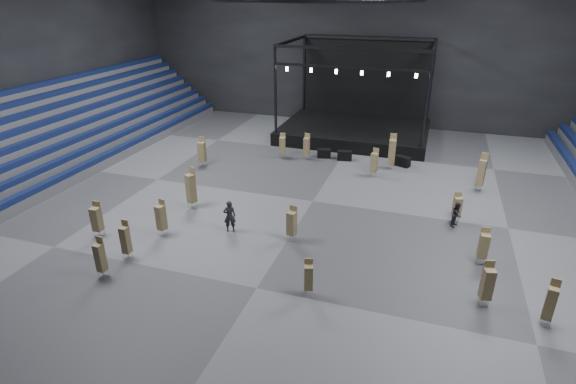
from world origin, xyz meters
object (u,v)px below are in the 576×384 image
(flight_case_right, at_px, (402,161))
(chair_stack_5, at_px, (487,283))
(chair_stack_2, at_px, (309,277))
(chair_stack_3, at_px, (392,151))
(flight_case_mid, at_px, (345,156))
(chair_stack_15, at_px, (125,239))
(chair_stack_14, at_px, (374,162))
(chair_stack_16, at_px, (191,188))
(chair_stack_6, at_px, (282,145))
(chair_stack_13, at_px, (550,303))
(chair_stack_12, at_px, (100,257))
(man_center, at_px, (230,216))
(crew_member, at_px, (457,214))
(flight_case_left, at_px, (324,153))
(chair_stack_4, at_px, (481,172))
(chair_stack_7, at_px, (457,206))
(chair_stack_10, at_px, (307,146))
(chair_stack_1, at_px, (202,151))
(chair_stack_8, at_px, (97,218))
(chair_stack_11, at_px, (484,245))
(chair_stack_0, at_px, (161,217))
(chair_stack_9, at_px, (292,223))
(stage, at_px, (356,122))

(flight_case_right, relative_size, chair_stack_5, 0.54)
(chair_stack_2, relative_size, chair_stack_3, 0.66)
(flight_case_mid, height_order, chair_stack_15, chair_stack_15)
(chair_stack_3, height_order, chair_stack_14, chair_stack_3)
(flight_case_mid, relative_size, chair_stack_16, 0.43)
(chair_stack_6, xyz_separation_m, chair_stack_13, (17.84, -16.64, -0.00))
(chair_stack_12, xyz_separation_m, man_center, (4.20, 6.35, -0.14))
(crew_member, bearing_deg, flight_case_left, 65.88)
(flight_case_right, xyz_separation_m, chair_stack_15, (-13.00, -19.07, 0.74))
(chair_stack_4, distance_m, chair_stack_7, 5.90)
(flight_case_left, xyz_separation_m, chair_stack_6, (-3.41, -1.28, 0.80))
(chair_stack_10, bearing_deg, crew_member, -36.89)
(chair_stack_13, bearing_deg, chair_stack_1, 164.97)
(chair_stack_4, height_order, man_center, chair_stack_4)
(flight_case_left, bearing_deg, chair_stack_1, -150.06)
(chair_stack_2, height_order, chair_stack_13, chair_stack_13)
(chair_stack_8, xyz_separation_m, chair_stack_11, (21.43, 3.93, -0.05))
(flight_case_right, xyz_separation_m, chair_stack_0, (-12.59, -16.26, 0.78))
(flight_case_mid, height_order, chair_stack_5, chair_stack_5)
(chair_stack_14, height_order, chair_stack_16, chair_stack_16)
(chair_stack_1, bearing_deg, chair_stack_12, -87.76)
(chair_stack_0, xyz_separation_m, chair_stack_2, (9.86, -2.87, -0.18))
(chair_stack_6, distance_m, chair_stack_8, 17.35)
(chair_stack_15, bearing_deg, chair_stack_16, 86.64)
(chair_stack_1, bearing_deg, chair_stack_4, -2.21)
(chair_stack_15, bearing_deg, flight_case_right, 54.84)
(flight_case_mid, xyz_separation_m, chair_stack_11, (10.19, -13.56, 0.72))
(chair_stack_10, height_order, chair_stack_12, chair_stack_10)
(chair_stack_1, bearing_deg, chair_stack_13, -35.62)
(chair_stack_2, relative_size, chair_stack_10, 0.85)
(chair_stack_11, distance_m, chair_stack_13, 4.91)
(flight_case_mid, xyz_separation_m, chair_stack_2, (2.13, -19.04, 0.61))
(chair_stack_9, bearing_deg, flight_case_mid, 100.88)
(chair_stack_3, height_order, chair_stack_6, chair_stack_3)
(chair_stack_3, xyz_separation_m, chair_stack_15, (-12.16, -18.14, -0.35))
(flight_case_mid, distance_m, chair_stack_7, 12.64)
(chair_stack_15, distance_m, crew_member, 19.56)
(flight_case_mid, distance_m, chair_stack_13, 21.86)
(chair_stack_6, bearing_deg, chair_stack_14, -23.98)
(chair_stack_11, distance_m, man_center, 14.30)
(chair_stack_7, height_order, chair_stack_14, chair_stack_14)
(flight_case_right, relative_size, chair_stack_12, 0.56)
(flight_case_mid, relative_size, chair_stack_5, 0.53)
(flight_case_mid, height_order, chair_stack_11, chair_stack_11)
(stage, distance_m, chair_stack_7, 18.79)
(chair_stack_1, relative_size, chair_stack_15, 1.10)
(chair_stack_1, bearing_deg, flight_case_mid, 18.06)
(chair_stack_11, bearing_deg, chair_stack_12, -161.71)
(chair_stack_6, bearing_deg, man_center, -96.93)
(man_center, bearing_deg, chair_stack_2, 119.88)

